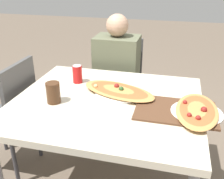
{
  "coord_description": "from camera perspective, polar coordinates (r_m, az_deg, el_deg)",
  "views": [
    {
      "loc": [
        0.38,
        -1.38,
        1.46
      ],
      "look_at": [
        0.02,
        0.03,
        0.79
      ],
      "focal_mm": 42.0,
      "sensor_mm": 36.0,
      "label": 1
    }
  ],
  "objects": [
    {
      "name": "dining_table",
      "position": [
        1.64,
        -1.09,
        -4.43
      ],
      "size": [
        1.14,
        1.0,
        0.73
      ],
      "color": "beige",
      "rests_on": "ground_plane"
    },
    {
      "name": "chair_far_seated",
      "position": [
        2.46,
        1.6,
        1.6
      ],
      "size": [
        0.4,
        0.4,
        0.89
      ],
      "rotation": [
        0.0,
        0.0,
        3.14
      ],
      "color": "#4C4C4C",
      "rests_on": "ground_plane"
    },
    {
      "name": "chair_side_left",
      "position": [
        2.07,
        -21.24,
        -4.94
      ],
      "size": [
        0.4,
        0.4,
        0.89
      ],
      "rotation": [
        0.0,
        0.0,
        1.57
      ],
      "color": "#4C4C4C",
      "rests_on": "ground_plane"
    },
    {
      "name": "person_seated",
      "position": [
        2.29,
        1.0,
        4.46
      ],
      "size": [
        0.37,
        0.3,
        1.13
      ],
      "rotation": [
        0.0,
        0.0,
        3.14
      ],
      "color": "#2D2D38",
      "rests_on": "ground_plane"
    },
    {
      "name": "pizza_main",
      "position": [
        1.67,
        1.39,
        -0.32
      ],
      "size": [
        0.55,
        0.38,
        0.06
      ],
      "color": "white",
      "rests_on": "dining_table"
    },
    {
      "name": "soda_can",
      "position": [
        1.85,
        -7.54,
        3.35
      ],
      "size": [
        0.07,
        0.07,
        0.12
      ],
      "color": "red",
      "rests_on": "dining_table"
    },
    {
      "name": "drink_glass",
      "position": [
        1.59,
        -12.67,
        -0.68
      ],
      "size": [
        0.08,
        0.08,
        0.13
      ],
      "color": "#4C2D19",
      "rests_on": "dining_table"
    },
    {
      "name": "serving_tray",
      "position": [
        1.52,
        13.65,
        -4.5
      ],
      "size": [
        0.45,
        0.3,
        0.01
      ],
      "color": "brown",
      "rests_on": "dining_table"
    },
    {
      "name": "pizza_second",
      "position": [
        1.52,
        17.97,
        -4.48
      ],
      "size": [
        0.28,
        0.44,
        0.06
      ],
      "color": "white",
      "rests_on": "dining_table"
    }
  ]
}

